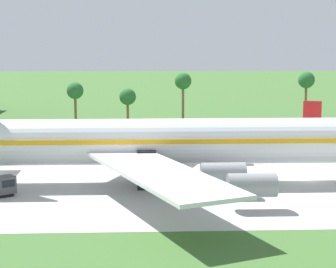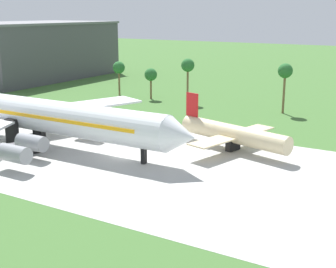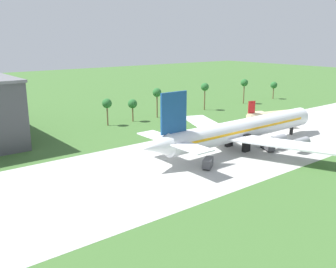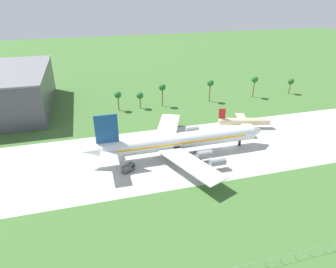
{
  "view_description": "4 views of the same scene",
  "coord_description": "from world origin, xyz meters",
  "px_view_note": "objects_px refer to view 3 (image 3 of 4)",
  "views": [
    {
      "loc": [
        -22.45,
        -80.74,
        19.04
      ],
      "look_at": [
        -19.03,
        -1.05,
        6.71
      ],
      "focal_mm": 65.0,
      "sensor_mm": 36.0,
      "label": 1
    },
    {
      "loc": [
        46.16,
        -62.55,
        24.45
      ],
      "look_at": [
        9.98,
        -1.05,
        5.71
      ],
      "focal_mm": 50.0,
      "sensor_mm": 36.0,
      "label": 2
    },
    {
      "loc": [
        -103.79,
        -71.52,
        32.01
      ],
      "look_at": [
        -48.04,
        -1.05,
        8.76
      ],
      "focal_mm": 40.0,
      "sensor_mm": 36.0,
      "label": 3
    },
    {
      "loc": [
        -50.21,
        -95.31,
        58.17
      ],
      "look_at": [
        -22.74,
        5.0,
        6.0
      ],
      "focal_mm": 32.0,
      "sensor_mm": 36.0,
      "label": 4
    }
  ],
  "objects_px": {
    "regional_aircraft": "(273,115)",
    "baggage_tug": "(267,146)",
    "jet_airliner": "(242,130)",
    "fuel_truck": "(208,163)"
  },
  "relations": [
    {
      "from": "jet_airliner",
      "to": "baggage_tug",
      "type": "height_order",
      "value": "jet_airliner"
    },
    {
      "from": "jet_airliner",
      "to": "regional_aircraft",
      "type": "distance_m",
      "value": 38.27
    },
    {
      "from": "jet_airliner",
      "to": "fuel_truck",
      "type": "relative_size",
      "value": 13.95
    },
    {
      "from": "regional_aircraft",
      "to": "fuel_truck",
      "type": "bearing_deg",
      "value": -159.01
    },
    {
      "from": "regional_aircraft",
      "to": "baggage_tug",
      "type": "distance_m",
      "value": 36.79
    },
    {
      "from": "jet_airliner",
      "to": "fuel_truck",
      "type": "distance_m",
      "value": 21.47
    },
    {
      "from": "baggage_tug",
      "to": "fuel_truck",
      "type": "bearing_deg",
      "value": -178.35
    },
    {
      "from": "jet_airliner",
      "to": "fuel_truck",
      "type": "bearing_deg",
      "value": -161.94
    },
    {
      "from": "jet_airliner",
      "to": "baggage_tug",
      "type": "bearing_deg",
      "value": -50.73
    },
    {
      "from": "jet_airliner",
      "to": "baggage_tug",
      "type": "xyz_separation_m",
      "value": [
        4.75,
        -5.81,
        -4.48
      ]
    }
  ]
}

